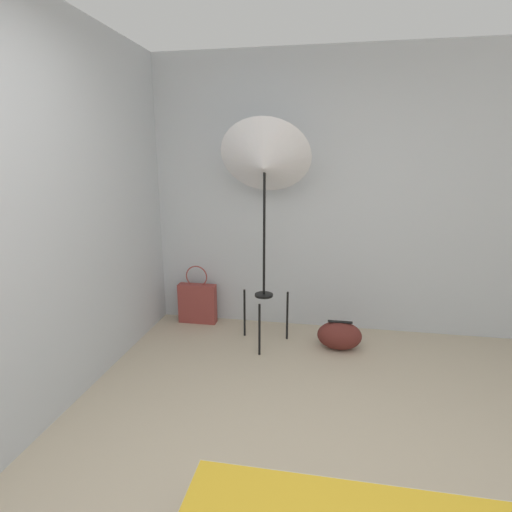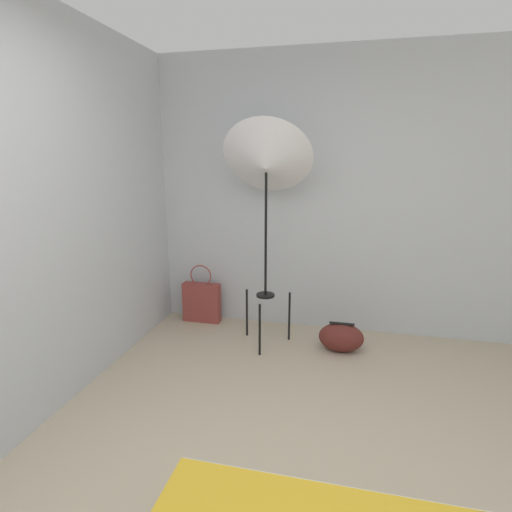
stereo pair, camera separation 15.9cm
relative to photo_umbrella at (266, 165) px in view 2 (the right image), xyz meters
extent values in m
cube|color=#B7BCC1|center=(0.48, 0.51, -0.29)|extent=(8.00, 0.05, 2.60)
cube|color=#B7BCC1|center=(-1.17, -1.12, -0.29)|extent=(0.05, 8.00, 2.60)
cylinder|color=black|center=(0.00, -0.23, -1.36)|extent=(0.02, 0.02, 0.46)
cylinder|color=black|center=(-0.20, 0.12, -1.36)|extent=(0.02, 0.02, 0.46)
cylinder|color=black|center=(0.20, 0.12, -1.36)|extent=(0.02, 0.02, 0.46)
cylinder|color=black|center=(0.00, 0.00, -1.13)|extent=(0.16, 0.16, 0.02)
cylinder|color=black|center=(0.00, 0.00, -0.56)|extent=(0.02, 0.02, 1.15)
cone|color=silver|center=(0.00, 0.00, 0.02)|extent=(0.76, 0.60, 0.70)
cube|color=brown|center=(-0.74, 0.35, -1.39)|extent=(0.38, 0.11, 0.40)
torus|color=brown|center=(-0.74, 0.35, -1.10)|extent=(0.22, 0.01, 0.22)
ellipsoid|color=#5B231E|center=(0.68, 0.00, -1.47)|extent=(0.39, 0.25, 0.25)
cube|color=black|center=(0.68, 0.00, -1.34)|extent=(0.21, 0.04, 0.01)
camera|label=1|loc=(0.52, -3.32, 0.06)|focal=28.00mm
camera|label=2|loc=(0.68, -3.29, 0.06)|focal=28.00mm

